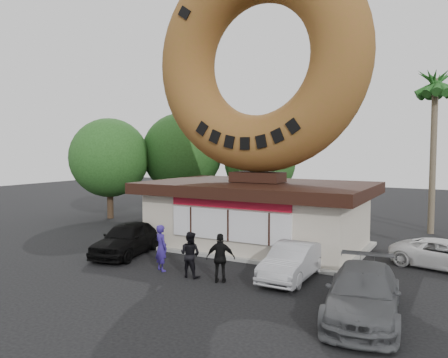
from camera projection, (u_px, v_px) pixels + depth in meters
ground at (193, 276)px, 17.14m from camera, size 90.00×90.00×0.00m
donut_shop at (257, 212)px, 22.22m from camera, size 11.20×7.20×3.80m
giant_donut at (258, 59)px, 21.70m from camera, size 11.23×2.86×11.23m
tree_west at (182, 153)px, 32.77m from camera, size 6.00×6.00×7.65m
tree_mid at (260, 162)px, 31.86m from camera, size 5.20×5.20×6.63m
tree_far at (109, 158)px, 31.02m from camera, size 5.60×5.60×7.14m
palm_near at (435, 89)px, 25.06m from camera, size 2.60×2.60×9.75m
street_lamp at (293, 156)px, 31.65m from camera, size 2.11×0.20×8.00m
person_left at (161, 248)px, 17.78m from camera, size 0.82×0.70×1.90m
person_center at (190, 254)px, 16.91m from camera, size 0.88×0.70×1.78m
person_right at (221, 258)px, 16.22m from camera, size 1.17×0.85×1.84m
car_black at (127, 238)px, 20.46m from camera, size 2.78×4.84×1.55m
car_silver at (292, 261)px, 16.71m from camera, size 1.48×4.11×1.35m
car_grey at (363, 293)px, 12.83m from camera, size 2.78×5.32×1.47m
car_white at (447, 255)px, 18.00m from camera, size 4.66×2.92×1.20m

